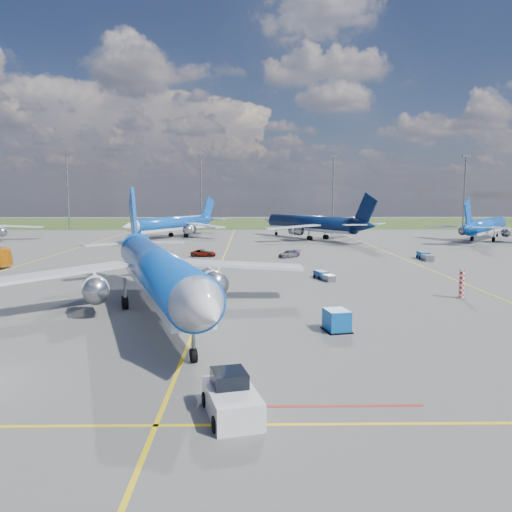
{
  "coord_description": "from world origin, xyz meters",
  "views": [
    {
      "loc": [
        4.26,
        -41.74,
        10.47
      ],
      "look_at": [
        5.07,
        11.28,
        4.0
      ],
      "focal_mm": 35.0,
      "sensor_mm": 36.0,
      "label": 1
    }
  ],
  "objects_px": {
    "main_airliner": "(158,313)",
    "service_car_a": "(150,263)",
    "bg_jet_nnw": "(172,238)",
    "baggage_tug_c": "(150,257)",
    "baggage_tug_e": "(425,256)",
    "bg_jet_ne": "(485,240)",
    "service_car_b": "(203,253)",
    "service_car_c": "(289,254)",
    "pushback_tug": "(231,398)",
    "uld_container": "(337,320)",
    "baggage_tug_w": "(324,276)",
    "warning_post": "(462,284)",
    "bg_jet_n": "(310,239)"
  },
  "relations": [
    {
      "from": "baggage_tug_e",
      "to": "service_car_c",
      "type": "bearing_deg",
      "value": 175.36
    },
    {
      "from": "baggage_tug_c",
      "to": "bg_jet_nnw",
      "type": "bearing_deg",
      "value": 86.79
    },
    {
      "from": "service_car_a",
      "to": "service_car_b",
      "type": "xyz_separation_m",
      "value": [
        6.62,
        12.6,
        -0.07
      ]
    },
    {
      "from": "warning_post",
      "to": "service_car_a",
      "type": "distance_m",
      "value": 42.68
    },
    {
      "from": "warning_post",
      "to": "service_car_b",
      "type": "distance_m",
      "value": 46.04
    },
    {
      "from": "service_car_b",
      "to": "pushback_tug",
      "type": "bearing_deg",
      "value": -166.98
    },
    {
      "from": "pushback_tug",
      "to": "service_car_c",
      "type": "xyz_separation_m",
      "value": [
        7.75,
        61.01,
        -0.2
      ]
    },
    {
      "from": "pushback_tug",
      "to": "baggage_tug_w",
      "type": "relative_size",
      "value": 1.39
    },
    {
      "from": "bg_jet_nnw",
      "to": "warning_post",
      "type": "bearing_deg",
      "value": -32.74
    },
    {
      "from": "warning_post",
      "to": "service_car_b",
      "type": "height_order",
      "value": "warning_post"
    },
    {
      "from": "baggage_tug_e",
      "to": "baggage_tug_w",
      "type": "bearing_deg",
      "value": -131.85
    },
    {
      "from": "service_car_a",
      "to": "baggage_tug_w",
      "type": "distance_m",
      "value": 26.21
    },
    {
      "from": "service_car_c",
      "to": "baggage_tug_e",
      "type": "xyz_separation_m",
      "value": [
        22.02,
        -3.27,
        -0.05
      ]
    },
    {
      "from": "bg_jet_n",
      "to": "main_airliner",
      "type": "xyz_separation_m",
      "value": [
        -23.02,
        -75.92,
        0.0
      ]
    },
    {
      "from": "warning_post",
      "to": "main_airliner",
      "type": "bearing_deg",
      "value": -168.81
    },
    {
      "from": "bg_jet_ne",
      "to": "uld_container",
      "type": "xyz_separation_m",
      "value": [
        -48.59,
        -77.7,
        0.84
      ]
    },
    {
      "from": "baggage_tug_c",
      "to": "baggage_tug_e",
      "type": "xyz_separation_m",
      "value": [
        45.01,
        0.0,
        0.06
      ]
    },
    {
      "from": "bg_jet_nnw",
      "to": "baggage_tug_c",
      "type": "xyz_separation_m",
      "value": [
        2.83,
        -43.02,
        0.5
      ]
    },
    {
      "from": "service_car_a",
      "to": "bg_jet_n",
      "type": "bearing_deg",
      "value": 45.17
    },
    {
      "from": "bg_jet_nnw",
      "to": "service_car_b",
      "type": "relative_size",
      "value": 8.77
    },
    {
      "from": "uld_container",
      "to": "baggage_tug_w",
      "type": "xyz_separation_m",
      "value": [
        2.61,
        23.89,
        -0.39
      ]
    },
    {
      "from": "service_car_c",
      "to": "service_car_b",
      "type": "bearing_deg",
      "value": -135.72
    },
    {
      "from": "baggage_tug_c",
      "to": "baggage_tug_e",
      "type": "distance_m",
      "value": 45.01
    },
    {
      "from": "baggage_tug_c",
      "to": "pushback_tug",
      "type": "bearing_deg",
      "value": -82.17
    },
    {
      "from": "service_car_c",
      "to": "baggage_tug_c",
      "type": "height_order",
      "value": "service_car_c"
    },
    {
      "from": "service_car_a",
      "to": "baggage_tug_c",
      "type": "height_order",
      "value": "service_car_a"
    },
    {
      "from": "service_car_c",
      "to": "baggage_tug_e",
      "type": "height_order",
      "value": "service_car_c"
    },
    {
      "from": "bg_jet_n",
      "to": "uld_container",
      "type": "height_order",
      "value": "bg_jet_n"
    },
    {
      "from": "pushback_tug",
      "to": "service_car_b",
      "type": "distance_m",
      "value": 62.63
    },
    {
      "from": "main_airliner",
      "to": "bg_jet_ne",
      "type": "bearing_deg",
      "value": 29.33
    },
    {
      "from": "service_car_c",
      "to": "baggage_tug_c",
      "type": "distance_m",
      "value": 23.23
    },
    {
      "from": "bg_jet_nnw",
      "to": "baggage_tug_e",
      "type": "height_order",
      "value": "bg_jet_nnw"
    },
    {
      "from": "bg_jet_ne",
      "to": "service_car_b",
      "type": "height_order",
      "value": "bg_jet_ne"
    },
    {
      "from": "bg_jet_nnw",
      "to": "baggage_tug_c",
      "type": "bearing_deg",
      "value": -57.81
    },
    {
      "from": "bg_jet_n",
      "to": "service_car_a",
      "type": "bearing_deg",
      "value": 24.51
    },
    {
      "from": "bg_jet_n",
      "to": "service_car_b",
      "type": "xyz_separation_m",
      "value": [
        -22.66,
        -34.66,
        0.61
      ]
    },
    {
      "from": "uld_container",
      "to": "service_car_a",
      "type": "distance_m",
      "value": 40.79
    },
    {
      "from": "service_car_c",
      "to": "baggage_tug_c",
      "type": "xyz_separation_m",
      "value": [
        -23.0,
        -3.27,
        -0.11
      ]
    },
    {
      "from": "bg_jet_ne",
      "to": "main_airliner",
      "type": "relative_size",
      "value": 0.88
    },
    {
      "from": "bg_jet_ne",
      "to": "service_car_c",
      "type": "distance_m",
      "value": 57.83
    },
    {
      "from": "uld_container",
      "to": "baggage_tug_w",
      "type": "bearing_deg",
      "value": 72.11
    },
    {
      "from": "bg_jet_nnw",
      "to": "service_car_a",
      "type": "distance_m",
      "value": 51.31
    },
    {
      "from": "bg_jet_nnw",
      "to": "uld_container",
      "type": "height_order",
      "value": "bg_jet_nnw"
    },
    {
      "from": "baggage_tug_w",
      "to": "baggage_tug_c",
      "type": "xyz_separation_m",
      "value": [
        -25.53,
        19.05,
        0.06
      ]
    },
    {
      "from": "service_car_a",
      "to": "baggage_tug_w",
      "type": "height_order",
      "value": "service_car_a"
    },
    {
      "from": "main_airliner",
      "to": "baggage_tug_c",
      "type": "distance_m",
      "value": 37.61
    },
    {
      "from": "baggage_tug_e",
      "to": "bg_jet_n",
      "type": "bearing_deg",
      "value": 113.48
    },
    {
      "from": "main_airliner",
      "to": "service_car_a",
      "type": "bearing_deg",
      "value": 83.27
    },
    {
      "from": "uld_container",
      "to": "baggage_tug_c",
      "type": "bearing_deg",
      "value": 106.43
    },
    {
      "from": "bg_jet_n",
      "to": "bg_jet_ne",
      "type": "bearing_deg",
      "value": 140.07
    }
  ]
}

